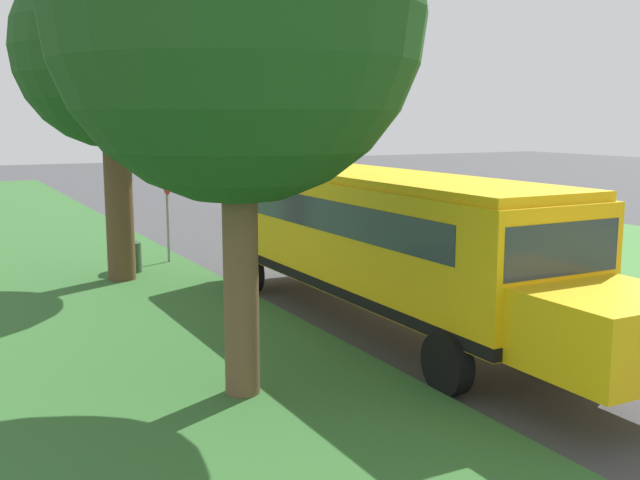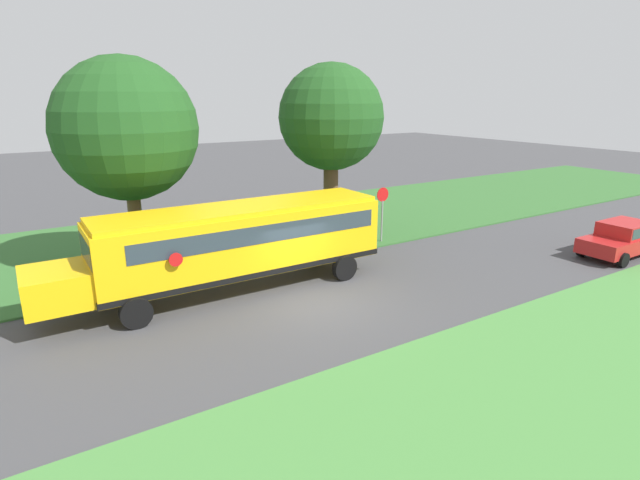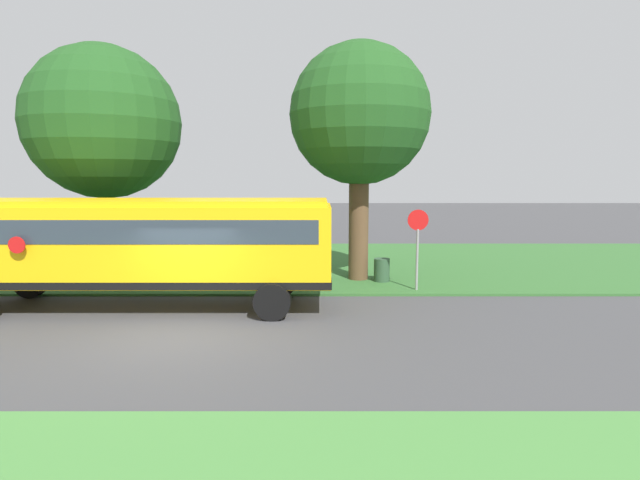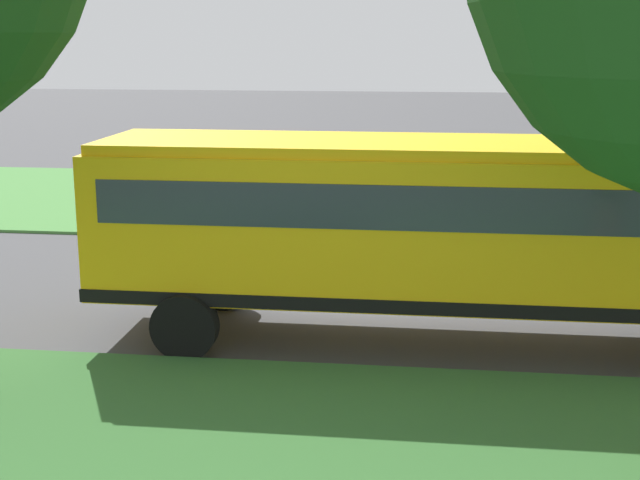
# 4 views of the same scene
# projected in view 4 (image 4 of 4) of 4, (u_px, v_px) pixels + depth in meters

# --- Properties ---
(ground_plane) EXTENTS (120.00, 120.00, 0.00)m
(ground_plane) POSITION_uv_depth(u_px,v_px,m) (354.00, 291.00, 16.76)
(ground_plane) COLOR #424244
(grass_far_side) EXTENTS (10.00, 80.00, 0.07)m
(grass_far_side) POSITION_uv_depth(u_px,v_px,m) (382.00, 202.00, 25.45)
(grass_far_side) COLOR #47843D
(grass_far_side) RESTS_ON ground
(school_bus) EXTENTS (2.85, 12.42, 3.16)m
(school_bus) POSITION_uv_depth(u_px,v_px,m) (456.00, 222.00, 13.59)
(school_bus) COLOR yellow
(school_bus) RESTS_ON ground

